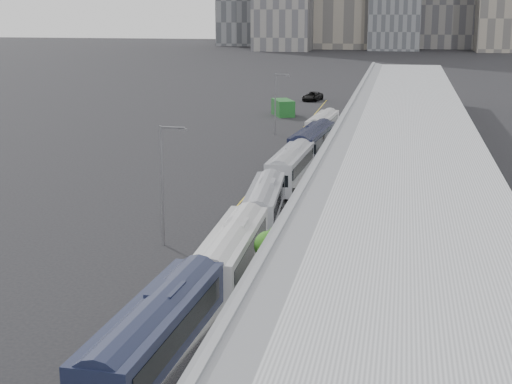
% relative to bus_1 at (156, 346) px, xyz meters
% --- Properties ---
extents(sidewalk, '(10.00, 170.00, 0.12)m').
position_rel_bus_1_xyz_m(sidewalk, '(7.38, 33.99, -1.64)').
color(sidewalk, gray).
rests_on(sidewalk, ground).
extents(lane_line, '(0.12, 160.00, 0.02)m').
position_rel_bus_1_xyz_m(lane_line, '(-3.12, 33.99, -1.69)').
color(lane_line, gold).
rests_on(lane_line, ground).
extents(depot, '(12.45, 160.40, 7.20)m').
position_rel_bus_1_xyz_m(depot, '(11.37, 33.99, 1.82)').
color(depot, gray).
rests_on(depot, ground).
extents(bus_1, '(3.44, 13.87, 4.02)m').
position_rel_bus_1_xyz_m(bus_1, '(0.00, 0.00, 0.00)').
color(bus_1, '#171C34').
rests_on(bus_1, ground).
extents(bus_2, '(2.93, 13.10, 3.81)m').
position_rel_bus_1_xyz_m(bus_2, '(0.75, 13.17, -0.09)').
color(bus_2, '#B4B4B6').
rests_on(bus_2, ground).
extents(bus_3, '(3.35, 12.16, 3.51)m').
position_rel_bus_1_xyz_m(bus_3, '(0.42, 26.94, -0.22)').
color(bus_3, gray).
rests_on(bus_3, ground).
extents(bus_4, '(3.13, 12.96, 3.76)m').
position_rel_bus_1_xyz_m(bus_4, '(0.47, 41.33, -0.11)').
color(bus_4, '#9B9DA4').
rests_on(bus_4, ground).
extents(bus_5, '(3.96, 13.89, 4.00)m').
position_rel_bus_1_xyz_m(bus_5, '(1.07, 54.45, -0.01)').
color(bus_5, black).
rests_on(bus_5, ground).
extents(bus_6, '(3.29, 12.27, 3.55)m').
position_rel_bus_1_xyz_m(bus_6, '(0.70, 69.08, -0.20)').
color(bus_6, silver).
rests_on(bus_6, ground).
extents(tree_1, '(2.45, 2.45, 4.20)m').
position_rel_bus_1_xyz_m(tree_1, '(3.73, 12.87, 1.27)').
color(tree_1, black).
rests_on(tree_1, ground).
extents(tree_2, '(1.36, 1.36, 4.24)m').
position_rel_bus_1_xyz_m(tree_2, '(4.50, 34.58, 1.79)').
color(tree_2, black).
rests_on(tree_2, ground).
extents(tree_3, '(1.46, 1.46, 4.33)m').
position_rel_bus_1_xyz_m(tree_3, '(4.45, 60.84, 1.84)').
color(tree_3, black).
rests_on(tree_3, ground).
extents(tree_4, '(1.39, 1.39, 4.14)m').
position_rel_bus_1_xyz_m(tree_4, '(4.49, 79.06, 1.68)').
color(tree_4, black).
rests_on(tree_4, ground).
extents(tree_5, '(1.41, 1.41, 4.08)m').
position_rel_bus_1_xyz_m(tree_5, '(4.48, 109.23, 1.61)').
color(tree_5, black).
rests_on(tree_5, ground).
extents(street_lamp_near, '(2.04, 0.22, 8.94)m').
position_rel_bus_1_xyz_m(street_lamp_near, '(-5.88, 20.64, 3.46)').
color(street_lamp_near, '#59595E').
rests_on(street_lamp_near, ground).
extents(street_lamp_far, '(2.04, 0.22, 8.35)m').
position_rel_bus_1_xyz_m(street_lamp_far, '(-5.95, 72.46, 3.16)').
color(street_lamp_far, '#59595E').
rests_on(street_lamp_far, ground).
extents(shipping_container, '(4.52, 5.99, 2.57)m').
position_rel_bus_1_xyz_m(shipping_container, '(-7.99, 91.65, -0.41)').
color(shipping_container, '#174C1D').
rests_on(shipping_container, ground).
extents(suv, '(3.80, 6.30, 1.64)m').
position_rel_bus_1_xyz_m(suv, '(-5.65, 112.79, -0.88)').
color(suv, black).
rests_on(suv, ground).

